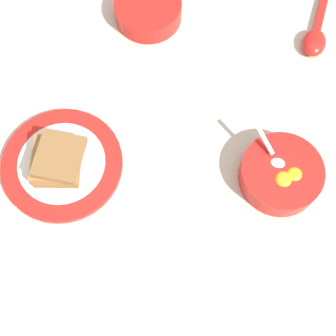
{
  "coord_description": "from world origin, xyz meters",
  "views": [
    {
      "loc": [
        -0.0,
        0.41,
        0.75
      ],
      "look_at": [
        0.06,
        0.13,
        0.02
      ],
      "focal_mm": 50.0,
      "sensor_mm": 36.0,
      "label": 1
    }
  ],
  "objects_px": {
    "congee_bowl": "(147,9)",
    "egg_bowl": "(279,174)",
    "soup_spoon": "(314,37)",
    "toast_plate": "(60,164)",
    "toast_sandwich": "(56,159)"
  },
  "relations": [
    {
      "from": "toast_sandwich",
      "to": "congee_bowl",
      "type": "bearing_deg",
      "value": -102.45
    },
    {
      "from": "congee_bowl",
      "to": "egg_bowl",
      "type": "bearing_deg",
      "value": 135.72
    },
    {
      "from": "egg_bowl",
      "to": "congee_bowl",
      "type": "distance_m",
      "value": 0.41
    },
    {
      "from": "soup_spoon",
      "to": "toast_plate",
      "type": "bearing_deg",
      "value": 41.13
    },
    {
      "from": "toast_plate",
      "to": "soup_spoon",
      "type": "xyz_separation_m",
      "value": [
        -0.4,
        -0.35,
        0.01
      ]
    },
    {
      "from": "toast_plate",
      "to": "congee_bowl",
      "type": "bearing_deg",
      "value": -102.53
    },
    {
      "from": "toast_sandwich",
      "to": "egg_bowl",
      "type": "bearing_deg",
      "value": -171.24
    },
    {
      "from": "egg_bowl",
      "to": "toast_plate",
      "type": "distance_m",
      "value": 0.37
    },
    {
      "from": "toast_sandwich",
      "to": "congee_bowl",
      "type": "height_order",
      "value": "toast_sandwich"
    },
    {
      "from": "toast_sandwich",
      "to": "soup_spoon",
      "type": "relative_size",
      "value": 0.61
    },
    {
      "from": "toast_plate",
      "to": "toast_sandwich",
      "type": "distance_m",
      "value": 0.03
    },
    {
      "from": "toast_sandwich",
      "to": "congee_bowl",
      "type": "xyz_separation_m",
      "value": [
        -0.08,
        -0.34,
        -0.01
      ]
    },
    {
      "from": "toast_plate",
      "to": "congee_bowl",
      "type": "relative_size",
      "value": 1.6
    },
    {
      "from": "congee_bowl",
      "to": "soup_spoon",
      "type": "bearing_deg",
      "value": -178.04
    },
    {
      "from": "toast_sandwich",
      "to": "congee_bowl",
      "type": "relative_size",
      "value": 0.75
    }
  ]
}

